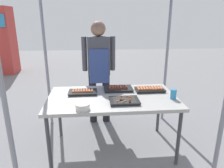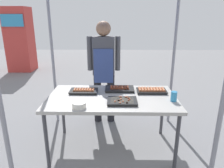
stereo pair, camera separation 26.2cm
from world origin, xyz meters
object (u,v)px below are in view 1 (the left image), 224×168
(stall_table, at_px, (112,100))
(tray_spring_rolls, at_px, (150,89))
(neighbor_stall_left, at_px, (1,41))
(condiment_bowl, at_px, (82,106))
(vendor_woman, at_px, (99,65))
(drink_cup_near_edge, at_px, (173,94))
(tray_grilled_sausages, at_px, (83,92))
(tray_meat_skewers, at_px, (124,101))
(tray_pork_links, at_px, (118,88))

(stall_table, distance_m, tray_spring_rolls, 0.55)
(neighbor_stall_left, bearing_deg, condiment_bowl, -60.14)
(neighbor_stall_left, bearing_deg, vendor_woman, -50.72)
(condiment_bowl, relative_size, drink_cup_near_edge, 1.30)
(vendor_woman, bearing_deg, tray_spring_rolls, 136.44)
(tray_grilled_sausages, xyz_separation_m, tray_meat_skewers, (0.50, -0.33, -0.00))
(tray_pork_links, relative_size, condiment_bowl, 2.51)
(tray_grilled_sausages, relative_size, tray_spring_rolls, 0.94)
(tray_grilled_sausages, relative_size, tray_pork_links, 0.94)
(tray_grilled_sausages, xyz_separation_m, neighbor_stall_left, (-2.67, 4.20, 0.24))
(tray_pork_links, distance_m, drink_cup_near_edge, 0.74)
(condiment_bowl, distance_m, drink_cup_near_edge, 1.11)
(tray_spring_rolls, height_order, neighbor_stall_left, neighbor_stall_left)
(tray_pork_links, height_order, tray_spring_rolls, tray_spring_rolls)
(condiment_bowl, height_order, neighbor_stall_left, neighbor_stall_left)
(condiment_bowl, relative_size, vendor_woman, 0.09)
(tray_meat_skewers, distance_m, neighbor_stall_left, 5.54)
(stall_table, distance_m, tray_pork_links, 0.27)
(stall_table, xyz_separation_m, tray_grilled_sausages, (-0.37, 0.15, 0.07))
(tray_meat_skewers, relative_size, vendor_woman, 0.21)
(drink_cup_near_edge, distance_m, vendor_woman, 1.29)
(tray_meat_skewers, xyz_separation_m, condiment_bowl, (-0.48, -0.15, 0.01))
(neighbor_stall_left, bearing_deg, tray_spring_rolls, -49.53)
(stall_table, bearing_deg, condiment_bowl, -136.34)
(tray_meat_skewers, bearing_deg, tray_pork_links, 93.11)
(stall_table, bearing_deg, tray_spring_rolls, 17.86)
(stall_table, xyz_separation_m, vendor_woman, (-0.14, 0.80, 0.28))
(drink_cup_near_edge, bearing_deg, tray_spring_rolls, 124.70)
(tray_spring_rolls, height_order, drink_cup_near_edge, drink_cup_near_edge)
(tray_spring_rolls, bearing_deg, neighbor_stall_left, 130.47)
(tray_meat_skewers, xyz_separation_m, tray_pork_links, (-0.02, 0.43, 0.00))
(tray_spring_rolls, distance_m, vendor_woman, 0.94)
(vendor_woman, bearing_deg, stall_table, 100.10)
(tray_grilled_sausages, distance_m, neighbor_stall_left, 4.99)
(tray_grilled_sausages, bearing_deg, tray_spring_rolls, 1.36)
(tray_grilled_sausages, relative_size, neighbor_stall_left, 0.18)
(neighbor_stall_left, bearing_deg, stall_table, -54.99)
(tray_grilled_sausages, xyz_separation_m, drink_cup_near_edge, (1.11, -0.28, 0.04))
(tray_meat_skewers, relative_size, tray_spring_rolls, 0.89)
(vendor_woman, bearing_deg, tray_pork_links, 113.60)
(tray_grilled_sausages, height_order, tray_pork_links, tray_pork_links)
(tray_grilled_sausages, xyz_separation_m, vendor_woman, (0.23, 0.65, 0.21))
(tray_spring_rolls, height_order, vendor_woman, vendor_woman)
(stall_table, height_order, tray_meat_skewers, tray_meat_skewers)
(stall_table, relative_size, tray_pork_links, 4.11)
(tray_meat_skewers, bearing_deg, stall_table, 123.25)
(drink_cup_near_edge, distance_m, neighbor_stall_left, 5.87)
(stall_table, relative_size, tray_grilled_sausages, 4.36)
(tray_meat_skewers, bearing_deg, tray_spring_rolls, 41.79)
(tray_meat_skewers, height_order, tray_spring_rolls, tray_spring_rolls)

